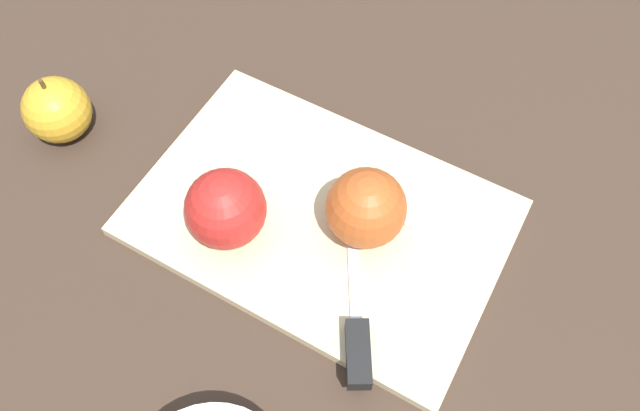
{
  "coord_description": "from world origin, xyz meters",
  "views": [
    {
      "loc": [
        0.12,
        -0.33,
        0.63
      ],
      "look_at": [
        0.0,
        0.0,
        0.04
      ],
      "focal_mm": 35.0,
      "sensor_mm": 36.0,
      "label": 1
    }
  ],
  "objects_px": {
    "apple_half_left": "(225,209)",
    "apple_whole": "(57,110)",
    "apple_half_right": "(367,205)",
    "knife": "(358,348)"
  },
  "relations": [
    {
      "from": "apple_half_right",
      "to": "knife",
      "type": "bearing_deg",
      "value": 98.93
    },
    {
      "from": "apple_half_left",
      "to": "apple_whole",
      "type": "distance_m",
      "value": 0.26
    },
    {
      "from": "apple_half_left",
      "to": "apple_whole",
      "type": "relative_size",
      "value": 0.95
    },
    {
      "from": "apple_half_right",
      "to": "knife",
      "type": "height_order",
      "value": "apple_half_right"
    },
    {
      "from": "apple_half_left",
      "to": "apple_whole",
      "type": "bearing_deg",
      "value": -22.85
    },
    {
      "from": "apple_half_right",
      "to": "knife",
      "type": "distance_m",
      "value": 0.15
    },
    {
      "from": "apple_half_right",
      "to": "apple_whole",
      "type": "bearing_deg",
      "value": -7.76
    },
    {
      "from": "apple_half_left",
      "to": "apple_half_right",
      "type": "relative_size",
      "value": 1.0
    },
    {
      "from": "knife",
      "to": "apple_half_right",
      "type": "bearing_deg",
      "value": -5.69
    },
    {
      "from": "apple_half_right",
      "to": "apple_half_left",
      "type": "bearing_deg",
      "value": 15.45
    }
  ]
}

